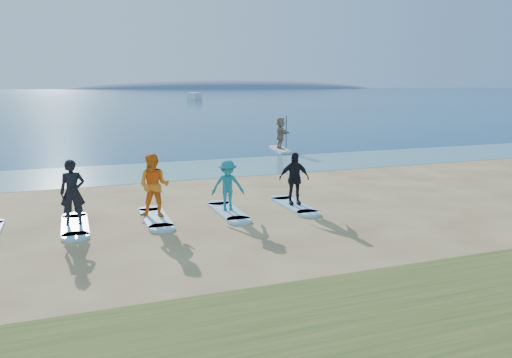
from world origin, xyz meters
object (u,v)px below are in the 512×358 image
object	(u,v)px
student_1	(73,192)
surfboard_2	(155,218)
paddleboarder	(281,133)
surfboard_3	(228,212)
student_3	(228,185)
student_4	(294,179)
surfboard_4	(294,205)
paddleboard	(280,150)
boat_offshore_b	(194,100)
student_2	(154,186)
surfboard_1	(75,226)

from	to	relation	value
student_1	surfboard_2	distance (m)	2.38
paddleboarder	surfboard_3	xyz separation A→B (m)	(-7.06, -12.46, -0.98)
student_3	student_4	xyz separation A→B (m)	(2.19, 0.00, 0.06)
paddleboarder	surfboard_4	distance (m)	13.41
paddleboard	boat_offshore_b	world-z (taller)	boat_offshore_b
student_1	student_4	size ratio (longest dim) A/B	1.07
paddleboard	surfboard_2	xyz separation A→B (m)	(-9.25, -12.46, -0.01)
student_1	paddleboarder	bearing A→B (deg)	50.99
student_1	surfboard_3	size ratio (longest dim) A/B	0.81
student_1	surfboard_4	xyz separation A→B (m)	(6.57, 0.00, -0.94)
paddleboarder	student_1	distance (m)	16.91
student_1	student_3	bearing A→B (deg)	3.55
paddleboarder	surfboard_4	bearing A→B (deg)	163.52
paddleboard	student_1	xyz separation A→B (m)	(-11.44, -12.46, 0.92)
student_1	boat_offshore_b	bearing A→B (deg)	78.30
student_4	student_2	bearing A→B (deg)	-170.98
surfboard_1	surfboard_3	bearing A→B (deg)	0.00
surfboard_3	student_3	xyz separation A→B (m)	(0.00, 0.00, 0.81)
surfboard_1	surfboard_4	distance (m)	6.57
surfboard_1	student_2	xyz separation A→B (m)	(2.19, 0.00, 0.96)
paddleboarder	surfboard_2	distance (m)	15.55
paddleboarder	student_3	bearing A→B (deg)	155.32
paddleboarder	surfboard_1	bearing A→B (deg)	142.29
surfboard_1	student_4	world-z (taller)	student_4
student_3	student_4	size ratio (longest dim) A/B	0.92
boat_offshore_b	surfboard_1	distance (m)	104.21
paddleboarder	surfboard_4	world-z (taller)	paddleboarder
boat_offshore_b	student_4	bearing A→B (deg)	-105.90
student_3	surfboard_4	size ratio (longest dim) A/B	0.70
paddleboard	student_2	xyz separation A→B (m)	(-9.25, -12.46, 0.95)
paddleboarder	surfboard_4	xyz separation A→B (m)	(-4.87, -12.46, -0.98)
boat_offshore_b	surfboard_2	distance (m)	103.66
student_1	surfboard_2	xyz separation A→B (m)	(2.19, 0.00, -0.94)
paddleboarder	student_1	bearing A→B (deg)	142.29
boat_offshore_b	surfboard_1	size ratio (longest dim) A/B	2.87
boat_offshore_b	surfboard_2	xyz separation A→B (m)	(-25.22, -100.54, 0.04)
student_3	surfboard_1	bearing A→B (deg)	-170.74
surfboard_2	surfboard_3	xyz separation A→B (m)	(2.19, 0.00, 0.00)
student_2	paddleboard	bearing A→B (deg)	77.69
surfboard_3	paddleboarder	bearing A→B (deg)	60.46
student_3	surfboard_4	world-z (taller)	student_3
surfboard_2	student_3	size ratio (longest dim) A/B	1.44
surfboard_1	surfboard_4	world-z (taller)	same
surfboard_3	student_4	world-z (taller)	student_4
boat_offshore_b	surfboard_3	world-z (taller)	boat_offshore_b
student_1	surfboard_4	bearing A→B (deg)	3.55
surfboard_2	student_2	xyz separation A→B (m)	(0.00, 0.00, 0.96)
paddleboard	surfboard_1	world-z (taller)	paddleboard
surfboard_1	student_3	xyz separation A→B (m)	(4.38, 0.00, 0.81)
student_2	boat_offshore_b	bearing A→B (deg)	100.21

